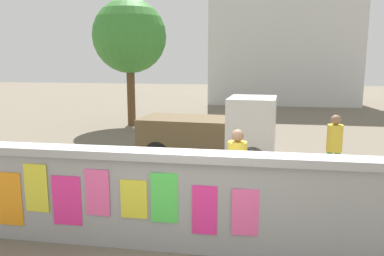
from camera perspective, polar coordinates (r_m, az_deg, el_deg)
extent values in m
plane|color=#6B6051|center=(13.62, 5.80, -1.83)|extent=(60.00, 60.00, 0.00)
cube|color=#9B9B9B|center=(5.77, 0.58, -11.48)|extent=(7.27, 0.30, 1.39)
cube|color=#A8A8A8|center=(5.54, 0.60, -4.21)|extent=(7.47, 0.42, 0.12)
cube|color=orange|center=(6.73, -25.68, -9.45)|extent=(0.49, 0.01, 0.86)
cube|color=yellow|center=(6.40, -22.12, -8.25)|extent=(0.39, 0.03, 0.76)
cube|color=#F42D8C|center=(6.21, -18.07, -10.21)|extent=(0.46, 0.02, 0.77)
cube|color=#F9599E|center=(5.96, -13.89, -9.30)|extent=(0.38, 0.03, 0.72)
cube|color=yellow|center=(5.79, -8.63, -10.40)|extent=(0.40, 0.01, 0.59)
cube|color=#4CD84C|center=(5.65, -4.13, -10.32)|extent=(0.40, 0.03, 0.75)
cube|color=#F42D8C|center=(5.60, 1.86, -12.09)|extent=(0.36, 0.02, 0.73)
cube|color=#F9599E|center=(5.56, 7.89, -12.32)|extent=(0.38, 0.03, 0.68)
cylinder|color=black|center=(11.00, 9.57, -2.96)|extent=(0.71, 0.25, 0.70)
cylinder|color=black|center=(9.74, 9.01, -4.66)|extent=(0.71, 0.25, 0.70)
cylinder|color=black|center=(11.44, -3.03, -2.32)|extent=(0.71, 0.25, 0.70)
cylinder|color=black|center=(10.23, -5.12, -3.85)|extent=(0.71, 0.25, 0.70)
cube|color=silver|center=(10.22, 8.87, 0.35)|extent=(1.31, 1.58, 1.50)
cube|color=brown|center=(10.57, -0.94, -0.85)|extent=(2.50, 1.67, 0.90)
cylinder|color=black|center=(7.75, -8.57, -8.93)|extent=(0.61, 0.17, 0.60)
cylinder|color=black|center=(8.10, -17.74, -8.48)|extent=(0.61, 0.19, 0.60)
cube|color=#197233|center=(7.82, -13.34, -6.79)|extent=(1.02, 0.36, 0.32)
cube|color=black|center=(7.82, -14.81, -5.47)|extent=(0.58, 0.29, 0.10)
cube|color=#262626|center=(7.61, -9.42, -4.99)|extent=(0.11, 0.56, 0.03)
cylinder|color=black|center=(7.40, 21.37, -10.25)|extent=(0.66, 0.13, 0.66)
cylinder|color=black|center=(7.38, 13.11, -9.85)|extent=(0.66, 0.13, 0.66)
cube|color=silver|center=(7.31, 17.32, -8.75)|extent=(0.95, 0.16, 0.06)
cylinder|color=silver|center=(7.24, 16.22, -7.04)|extent=(0.03, 0.03, 0.40)
cube|color=black|center=(7.19, 16.30, -5.52)|extent=(0.21, 0.11, 0.05)
cube|color=black|center=(7.23, 21.26, -6.14)|extent=(0.10, 0.44, 0.03)
cylinder|color=#3F994C|center=(9.27, 20.64, -5.65)|extent=(0.12, 0.12, 0.80)
cylinder|color=#3F994C|center=(9.20, 19.62, -5.71)|extent=(0.12, 0.12, 0.80)
cylinder|color=yellow|center=(9.07, 20.40, -1.42)|extent=(0.41, 0.41, 0.60)
sphere|color=#8C664C|center=(9.00, 20.56, 1.14)|extent=(0.22, 0.22, 0.22)
cylinder|color=yellow|center=(7.06, 7.34, -10.00)|extent=(0.12, 0.12, 0.80)
cylinder|color=yellow|center=(7.04, 5.86, -10.03)|extent=(0.12, 0.12, 0.80)
cylinder|color=yellow|center=(6.84, 6.72, -4.50)|extent=(0.39, 0.39, 0.60)
sphere|color=#8C664C|center=(6.74, 6.79, -1.13)|extent=(0.22, 0.22, 0.22)
cylinder|color=brown|center=(16.75, -9.02, 5.00)|extent=(0.34, 0.34, 2.69)
sphere|color=#37802F|center=(16.71, -9.26, 13.30)|extent=(3.08, 3.08, 3.08)
cube|color=silver|center=(26.16, 13.31, 13.13)|extent=(9.12, 4.84, 8.58)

